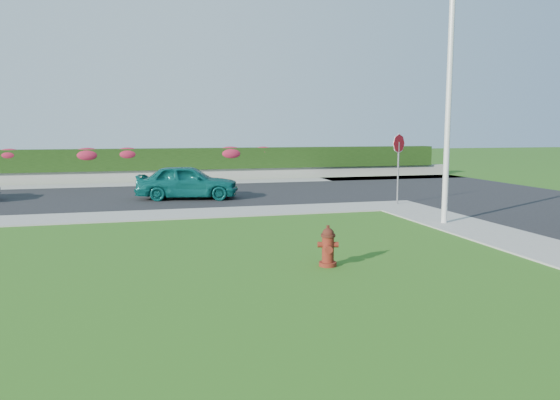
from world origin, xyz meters
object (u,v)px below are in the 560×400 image
object	(u,v)px
utility_pole	(448,107)
stop_sign	(399,152)
sedan_teal	(187,182)
fire_hydrant	(328,247)

from	to	relation	value
utility_pole	stop_sign	size ratio (longest dim) A/B	2.61
sedan_teal	stop_sign	world-z (taller)	stop_sign
utility_pole	stop_sign	xyz separation A→B (m)	(0.55, 3.94, -1.44)
fire_hydrant	stop_sign	xyz separation A→B (m)	(5.44, 7.65, 1.50)
utility_pole	stop_sign	bearing A→B (deg)	82.08
sedan_teal	stop_sign	bearing A→B (deg)	-104.23
fire_hydrant	stop_sign	bearing A→B (deg)	69.63
stop_sign	utility_pole	bearing A→B (deg)	-103.17
fire_hydrant	sedan_teal	size ratio (longest dim) A/B	0.21
utility_pole	stop_sign	world-z (taller)	utility_pole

